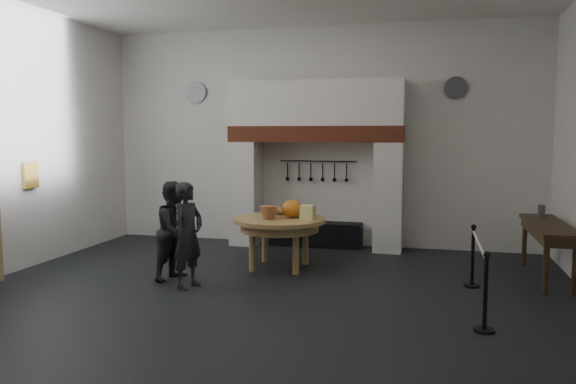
% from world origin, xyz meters
% --- Properties ---
extents(floor, '(9.00, 8.00, 0.02)m').
position_xyz_m(floor, '(0.00, 0.00, 0.00)').
color(floor, black).
rests_on(floor, ground).
extents(wall_back, '(9.00, 0.02, 4.50)m').
position_xyz_m(wall_back, '(0.00, 4.00, 2.25)').
color(wall_back, silver).
rests_on(wall_back, floor).
extents(wall_front, '(9.00, 0.02, 4.50)m').
position_xyz_m(wall_front, '(0.00, -4.00, 2.25)').
color(wall_front, silver).
rests_on(wall_front, floor).
extents(chimney_pier_left, '(0.55, 0.70, 2.15)m').
position_xyz_m(chimney_pier_left, '(-1.48, 3.65, 1.07)').
color(chimney_pier_left, silver).
rests_on(chimney_pier_left, floor).
extents(chimney_pier_right, '(0.55, 0.70, 2.15)m').
position_xyz_m(chimney_pier_right, '(1.48, 3.65, 1.07)').
color(chimney_pier_right, silver).
rests_on(chimney_pier_right, floor).
extents(hearth_brick_band, '(3.50, 0.72, 0.32)m').
position_xyz_m(hearth_brick_band, '(0.00, 3.65, 2.31)').
color(hearth_brick_band, '#9E442B').
rests_on(hearth_brick_band, chimney_pier_left).
extents(chimney_hood, '(3.50, 0.70, 0.90)m').
position_xyz_m(chimney_hood, '(0.00, 3.65, 2.92)').
color(chimney_hood, silver).
rests_on(chimney_hood, hearth_brick_band).
extents(iron_range, '(1.90, 0.45, 0.50)m').
position_xyz_m(iron_range, '(0.00, 3.72, 0.25)').
color(iron_range, black).
rests_on(iron_range, floor).
extents(utensil_rail, '(1.60, 0.02, 0.02)m').
position_xyz_m(utensil_rail, '(0.00, 3.92, 1.75)').
color(utensil_rail, black).
rests_on(utensil_rail, wall_back).
extents(wall_plaque, '(0.05, 0.34, 0.44)m').
position_xyz_m(wall_plaque, '(-4.45, 0.80, 1.60)').
color(wall_plaque, gold).
rests_on(wall_plaque, wall_left).
extents(work_table, '(1.74, 1.74, 0.07)m').
position_xyz_m(work_table, '(-0.24, 1.72, 0.84)').
color(work_table, '#A8844F').
rests_on(work_table, floor).
extents(pumpkin, '(0.36, 0.36, 0.31)m').
position_xyz_m(pumpkin, '(-0.04, 1.82, 1.03)').
color(pumpkin, orange).
rests_on(pumpkin, work_table).
extents(cheese_block_big, '(0.22, 0.22, 0.24)m').
position_xyz_m(cheese_block_big, '(0.26, 1.67, 0.99)').
color(cheese_block_big, '#F2EA90').
rests_on(cheese_block_big, work_table).
extents(cheese_block_small, '(0.18, 0.18, 0.20)m').
position_xyz_m(cheese_block_small, '(0.24, 1.97, 0.97)').
color(cheese_block_small, '#E3C587').
rests_on(cheese_block_small, work_table).
extents(wicker_basket, '(0.35, 0.35, 0.22)m').
position_xyz_m(wicker_basket, '(-0.39, 1.57, 0.98)').
color(wicker_basket, '#A7683D').
rests_on(wicker_basket, work_table).
extents(bread_loaf, '(0.31, 0.18, 0.13)m').
position_xyz_m(bread_loaf, '(-0.34, 2.07, 0.94)').
color(bread_loaf, '#976435').
rests_on(bread_loaf, work_table).
extents(visitor_near, '(0.53, 0.67, 1.60)m').
position_xyz_m(visitor_near, '(-1.26, 0.20, 0.80)').
color(visitor_near, black).
rests_on(visitor_near, floor).
extents(visitor_far, '(0.77, 0.89, 1.57)m').
position_xyz_m(visitor_far, '(-1.66, 0.60, 0.79)').
color(visitor_far, black).
rests_on(visitor_far, floor).
extents(side_table, '(0.55, 2.20, 0.06)m').
position_xyz_m(side_table, '(4.10, 2.05, 0.87)').
color(side_table, '#3C2B15').
rests_on(side_table, floor).
extents(pewter_jug, '(0.12, 0.12, 0.22)m').
position_xyz_m(pewter_jug, '(4.10, 2.65, 1.01)').
color(pewter_jug, '#4A4A4F').
rests_on(pewter_jug, side_table).
extents(pewter_plate_back_left, '(0.44, 0.03, 0.44)m').
position_xyz_m(pewter_plate_back_left, '(-2.70, 3.96, 3.20)').
color(pewter_plate_back_left, '#4C4C51').
rests_on(pewter_plate_back_left, wall_back).
extents(pewter_plate_back_right, '(0.44, 0.03, 0.44)m').
position_xyz_m(pewter_plate_back_right, '(2.70, 3.96, 3.20)').
color(pewter_plate_back_right, '#4C4C51').
rests_on(pewter_plate_back_right, wall_back).
extents(barrier_post_near, '(0.05, 0.05, 0.90)m').
position_xyz_m(barrier_post_near, '(2.91, -0.73, 0.45)').
color(barrier_post_near, black).
rests_on(barrier_post_near, floor).
extents(barrier_post_far, '(0.05, 0.05, 0.90)m').
position_xyz_m(barrier_post_far, '(2.91, 1.27, 0.45)').
color(barrier_post_far, black).
rests_on(barrier_post_far, floor).
extents(barrier_rope, '(0.04, 2.00, 0.04)m').
position_xyz_m(barrier_rope, '(2.91, 0.27, 0.85)').
color(barrier_rope, beige).
rests_on(barrier_rope, barrier_post_near).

